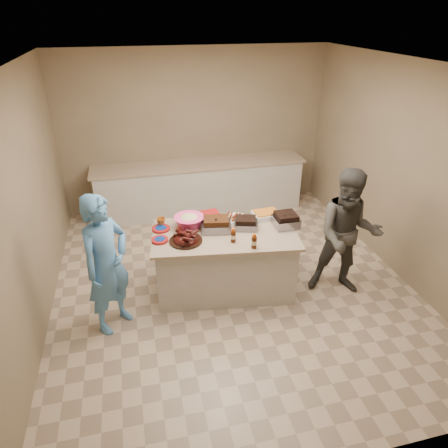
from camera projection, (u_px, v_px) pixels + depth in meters
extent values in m
cube|color=#47230F|center=(216.00, 230.00, 4.85)|extent=(0.39, 0.32, 0.11)
cube|color=black|center=(246.00, 228.00, 4.91)|extent=(0.34, 0.31, 0.09)
cube|color=gray|center=(285.00, 226.00, 4.95)|extent=(0.29, 0.29, 0.12)
cylinder|color=silver|center=(235.00, 219.00, 5.12)|extent=(0.42, 0.42, 0.05)
cube|color=orange|center=(266.00, 217.00, 5.15)|extent=(0.35, 0.27, 0.09)
cylinder|color=#3C1806|center=(233.00, 242.00, 4.62)|extent=(0.07, 0.07, 0.18)
cylinder|color=#3C1806|center=(254.00, 248.00, 4.50)|extent=(0.07, 0.07, 0.18)
cylinder|color=#E6AC0A|center=(218.00, 227.00, 4.93)|extent=(0.04, 0.04, 0.11)
imported|color=silver|center=(225.00, 225.00, 4.97)|extent=(0.16, 0.07, 0.15)
cylinder|color=maroon|center=(161.00, 230.00, 4.87)|extent=(0.25, 0.25, 0.03)
cylinder|color=maroon|center=(160.00, 241.00, 4.63)|extent=(0.22, 0.22, 0.03)
imported|color=#A15816|center=(161.00, 226.00, 4.95)|extent=(0.12, 0.12, 0.11)
cube|color=maroon|center=(210.00, 220.00, 5.09)|extent=(0.24, 0.19, 0.11)
imported|color=#508ECC|center=(117.00, 323.00, 4.61)|extent=(1.56, 1.56, 0.39)
imported|color=#47453F|center=(338.00, 289.00, 5.17)|extent=(1.32, 1.80, 0.62)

